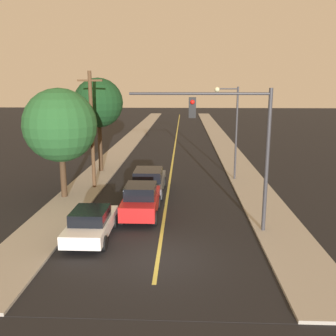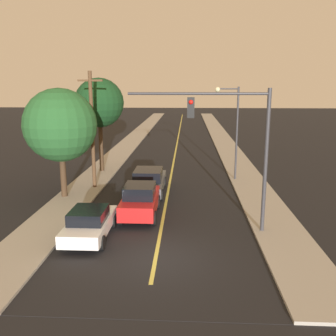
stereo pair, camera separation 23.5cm
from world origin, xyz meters
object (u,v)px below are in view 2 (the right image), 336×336
at_px(streetlamp_right, 232,120).
at_px(car_near_lane_second, 149,181).
at_px(utility_pole_left, 92,128).
at_px(tree_left_near, 60,125).
at_px(tree_left_far, 99,103).
at_px(traffic_signal_mast, 234,134).
at_px(car_near_lane_front, 140,200).
at_px(car_outer_lane_front, 90,223).

bearing_deg(streetlamp_right, car_near_lane_second, -146.60).
relative_size(streetlamp_right, utility_pole_left, 0.87).
xyz_separation_m(streetlamp_right, tree_left_near, (-10.62, -4.92, 0.11)).
relative_size(streetlamp_right, tree_left_near, 1.01).
height_order(car_near_lane_second, tree_left_far, tree_left_far).
xyz_separation_m(car_near_lane_second, traffic_signal_mast, (4.51, -6.23, 3.84)).
xyz_separation_m(streetlamp_right, tree_left_far, (-9.90, 2.15, 1.07)).
distance_m(car_near_lane_front, car_outer_lane_front, 3.54).
bearing_deg(car_outer_lane_front, tree_left_far, 100.51).
distance_m(streetlamp_right, tree_left_far, 10.18).
height_order(traffic_signal_mast, tree_left_near, traffic_signal_mast).
bearing_deg(car_near_lane_second, traffic_signal_mast, -54.06).
height_order(car_outer_lane_front, streetlamp_right, streetlamp_right).
bearing_deg(tree_left_far, traffic_signal_mast, -53.63).
bearing_deg(traffic_signal_mast, streetlamp_right, 84.04).
xyz_separation_m(car_near_lane_front, car_outer_lane_front, (-1.93, -2.97, -0.17)).
distance_m(car_outer_lane_front, tree_left_near, 7.75).
distance_m(streetlamp_right, tree_left_near, 11.71).
relative_size(car_near_lane_front, tree_left_far, 0.57).
bearing_deg(utility_pole_left, car_outer_lane_front, -77.52).
height_order(car_near_lane_second, car_outer_lane_front, car_near_lane_second).
xyz_separation_m(car_near_lane_second, tree_left_near, (-5.08, -1.26, 3.66)).
relative_size(traffic_signal_mast, utility_pole_left, 0.87).
bearing_deg(car_outer_lane_front, car_near_lane_front, 57.04).
bearing_deg(streetlamp_right, utility_pole_left, -163.99).
xyz_separation_m(traffic_signal_mast, streetlamp_right, (1.03, 9.88, -0.28)).
relative_size(tree_left_near, tree_left_far, 0.90).
distance_m(car_near_lane_front, car_near_lane_second, 4.29).
height_order(car_near_lane_front, car_near_lane_second, car_near_lane_front).
height_order(car_near_lane_front, streetlamp_right, streetlamp_right).
bearing_deg(utility_pole_left, tree_left_near, -120.49).
bearing_deg(car_near_lane_front, tree_left_near, 149.18).
height_order(car_outer_lane_front, tree_left_far, tree_left_far).
distance_m(car_near_lane_second, tree_left_far, 8.61).
xyz_separation_m(car_outer_lane_front, streetlamp_right, (7.47, 10.92, 3.65)).
xyz_separation_m(utility_pole_left, tree_left_far, (-0.60, 4.82, 1.38)).
bearing_deg(tree_left_far, utility_pole_left, -82.90).
xyz_separation_m(car_outer_lane_front, tree_left_near, (-3.15, 6.00, 3.76)).
bearing_deg(car_near_lane_second, tree_left_far, 126.83).
distance_m(utility_pole_left, tree_left_far, 5.05).
relative_size(car_near_lane_second, tree_left_far, 0.69).
bearing_deg(tree_left_near, car_near_lane_front, -30.82).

